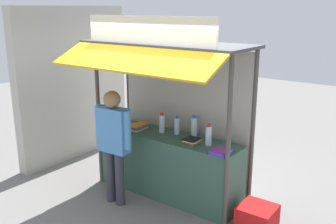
{
  "coord_description": "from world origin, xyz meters",
  "views": [
    {
      "loc": [
        3.09,
        -4.16,
        2.69
      ],
      "look_at": [
        0.0,
        0.0,
        1.27
      ],
      "focal_mm": 40.8,
      "sensor_mm": 36.0,
      "label": 1
    }
  ],
  "objects_px": {
    "magazine_stack_mid_right": "(139,127)",
    "magazine_stack_mid_left": "(116,124)",
    "banana_bunch_rightmost": "(113,67)",
    "magazine_stack_front_right": "(192,141)",
    "water_bottle_far_left": "(209,135)",
    "magazine_stack_back_left": "(221,152)",
    "banana_bunch_inner_right": "(125,69)",
    "water_bottle_center": "(162,123)",
    "plastic_crate": "(257,217)",
    "vendor_person": "(114,137)",
    "water_bottle_left": "(177,126)",
    "water_bottle_far_right": "(194,126)"
  },
  "relations": [
    {
      "from": "vendor_person",
      "to": "plastic_crate",
      "type": "bearing_deg",
      "value": -165.85
    },
    {
      "from": "water_bottle_far_left",
      "to": "banana_bunch_inner_right",
      "type": "xyz_separation_m",
      "value": [
        -1.11,
        -0.4,
        0.83
      ]
    },
    {
      "from": "magazine_stack_mid_left",
      "to": "plastic_crate",
      "type": "height_order",
      "value": "magazine_stack_mid_left"
    },
    {
      "from": "water_bottle_far_left",
      "to": "vendor_person",
      "type": "height_order",
      "value": "vendor_person"
    },
    {
      "from": "magazine_stack_mid_right",
      "to": "magazine_stack_mid_left",
      "type": "bearing_deg",
      "value": -160.16
    },
    {
      "from": "magazine_stack_back_left",
      "to": "magazine_stack_front_right",
      "type": "relative_size",
      "value": 1.06
    },
    {
      "from": "water_bottle_center",
      "to": "magazine_stack_mid_left",
      "type": "height_order",
      "value": "water_bottle_center"
    },
    {
      "from": "water_bottle_center",
      "to": "magazine_stack_mid_right",
      "type": "relative_size",
      "value": 0.99
    },
    {
      "from": "water_bottle_center",
      "to": "banana_bunch_rightmost",
      "type": "xyz_separation_m",
      "value": [
        -0.5,
        -0.46,
        0.84
      ]
    },
    {
      "from": "water_bottle_center",
      "to": "magazine_stack_mid_left",
      "type": "bearing_deg",
      "value": -161.99
    },
    {
      "from": "magazine_stack_back_left",
      "to": "magazine_stack_mid_right",
      "type": "bearing_deg",
      "value": 174.39
    },
    {
      "from": "water_bottle_center",
      "to": "magazine_stack_front_right",
      "type": "xyz_separation_m",
      "value": [
        0.6,
        -0.09,
        -0.12
      ]
    },
    {
      "from": "water_bottle_far_right",
      "to": "banana_bunch_inner_right",
      "type": "relative_size",
      "value": 1.02
    },
    {
      "from": "magazine_stack_mid_right",
      "to": "banana_bunch_rightmost",
      "type": "relative_size",
      "value": 1.06
    },
    {
      "from": "banana_bunch_rightmost",
      "to": "magazine_stack_front_right",
      "type": "bearing_deg",
      "value": 18.38
    },
    {
      "from": "magazine_stack_mid_right",
      "to": "magazine_stack_front_right",
      "type": "height_order",
      "value": "magazine_stack_mid_right"
    },
    {
      "from": "water_bottle_far_right",
      "to": "plastic_crate",
      "type": "bearing_deg",
      "value": -14.45
    },
    {
      "from": "water_bottle_far_left",
      "to": "plastic_crate",
      "type": "xyz_separation_m",
      "value": [
        0.78,
        -0.08,
        -0.9
      ]
    },
    {
      "from": "water_bottle_center",
      "to": "banana_bunch_inner_right",
      "type": "relative_size",
      "value": 1.0
    },
    {
      "from": "water_bottle_center",
      "to": "magazine_stack_front_right",
      "type": "relative_size",
      "value": 1.18
    },
    {
      "from": "vendor_person",
      "to": "magazine_stack_back_left",
      "type": "bearing_deg",
      "value": -164.07
    },
    {
      "from": "magazine_stack_back_left",
      "to": "banana_bunch_inner_right",
      "type": "height_order",
      "value": "banana_bunch_inner_right"
    },
    {
      "from": "water_bottle_left",
      "to": "magazine_stack_mid_right",
      "type": "height_order",
      "value": "water_bottle_left"
    },
    {
      "from": "water_bottle_far_right",
      "to": "magazine_stack_mid_left",
      "type": "relative_size",
      "value": 1.0
    },
    {
      "from": "water_bottle_far_left",
      "to": "banana_bunch_inner_right",
      "type": "distance_m",
      "value": 1.44
    },
    {
      "from": "water_bottle_center",
      "to": "vendor_person",
      "type": "height_order",
      "value": "vendor_person"
    },
    {
      "from": "water_bottle_center",
      "to": "magazine_stack_mid_left",
      "type": "relative_size",
      "value": 0.98
    },
    {
      "from": "water_bottle_far_right",
      "to": "banana_bunch_rightmost",
      "type": "height_order",
      "value": "banana_bunch_rightmost"
    },
    {
      "from": "water_bottle_center",
      "to": "water_bottle_far_left",
      "type": "bearing_deg",
      "value": -4.44
    },
    {
      "from": "magazine_stack_mid_right",
      "to": "magazine_stack_front_right",
      "type": "relative_size",
      "value": 1.19
    },
    {
      "from": "water_bottle_far_left",
      "to": "banana_bunch_inner_right",
      "type": "bearing_deg",
      "value": -160.33
    },
    {
      "from": "water_bottle_left",
      "to": "magazine_stack_mid_left",
      "type": "height_order",
      "value": "water_bottle_left"
    },
    {
      "from": "magazine_stack_front_right",
      "to": "banana_bunch_inner_right",
      "type": "relative_size",
      "value": 0.85
    },
    {
      "from": "water_bottle_far_right",
      "to": "magazine_stack_mid_right",
      "type": "bearing_deg",
      "value": -162.99
    },
    {
      "from": "vendor_person",
      "to": "magazine_stack_front_right",
      "type": "bearing_deg",
      "value": -146.88
    },
    {
      "from": "water_bottle_far_left",
      "to": "water_bottle_left",
      "type": "bearing_deg",
      "value": 168.45
    },
    {
      "from": "water_bottle_far_right",
      "to": "magazine_stack_mid_left",
      "type": "height_order",
      "value": "water_bottle_far_right"
    },
    {
      "from": "water_bottle_far_left",
      "to": "magazine_stack_back_left",
      "type": "height_order",
      "value": "water_bottle_far_left"
    },
    {
      "from": "water_bottle_left",
      "to": "magazine_stack_back_left",
      "type": "bearing_deg",
      "value": -19.08
    },
    {
      "from": "water_bottle_far_left",
      "to": "banana_bunch_rightmost",
      "type": "relative_size",
      "value": 1.06
    },
    {
      "from": "magazine_stack_mid_left",
      "to": "vendor_person",
      "type": "height_order",
      "value": "vendor_person"
    },
    {
      "from": "banana_bunch_inner_right",
      "to": "water_bottle_center",
      "type": "bearing_deg",
      "value": 59.24
    },
    {
      "from": "magazine_stack_back_left",
      "to": "vendor_person",
      "type": "height_order",
      "value": "vendor_person"
    },
    {
      "from": "water_bottle_far_right",
      "to": "plastic_crate",
      "type": "height_order",
      "value": "water_bottle_far_right"
    },
    {
      "from": "water_bottle_far_left",
      "to": "magazine_stack_back_left",
      "type": "distance_m",
      "value": 0.36
    },
    {
      "from": "water_bottle_far_right",
      "to": "magazine_stack_mid_right",
      "type": "distance_m",
      "value": 0.87
    },
    {
      "from": "water_bottle_far_left",
      "to": "magazine_stack_mid_right",
      "type": "height_order",
      "value": "water_bottle_far_left"
    },
    {
      "from": "vendor_person",
      "to": "water_bottle_center",
      "type": "bearing_deg",
      "value": -113.55
    },
    {
      "from": "water_bottle_far_right",
      "to": "banana_bunch_inner_right",
      "type": "height_order",
      "value": "banana_bunch_inner_right"
    },
    {
      "from": "magazine_stack_mid_left",
      "to": "plastic_crate",
      "type": "distance_m",
      "value": 2.47
    }
  ]
}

